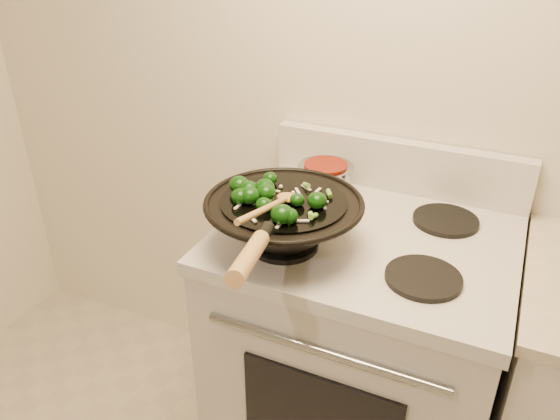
% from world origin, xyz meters
% --- Properties ---
extents(stove, '(0.78, 0.67, 1.08)m').
position_xyz_m(stove, '(-0.10, 1.17, 0.47)').
color(stove, silver).
rests_on(stove, ground).
extents(wok, '(0.40, 0.66, 0.22)m').
position_xyz_m(wok, '(-0.28, 1.02, 1.00)').
color(wok, black).
rests_on(wok, stove).
extents(stirfry, '(0.26, 0.23, 0.05)m').
position_xyz_m(stirfry, '(-0.31, 0.99, 1.07)').
color(stirfry, '#0B3207').
rests_on(stirfry, wok).
extents(wooden_spoon, '(0.06, 0.27, 0.07)m').
position_xyz_m(wooden_spoon, '(-0.27, 0.95, 1.08)').
color(wooden_spoon, '#B38546').
rests_on(wooden_spoon, wok).
extents(saucepan, '(0.17, 0.26, 0.10)m').
position_xyz_m(saucepan, '(-0.28, 1.32, 0.98)').
color(saucepan, gray).
rests_on(saucepan, stove).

